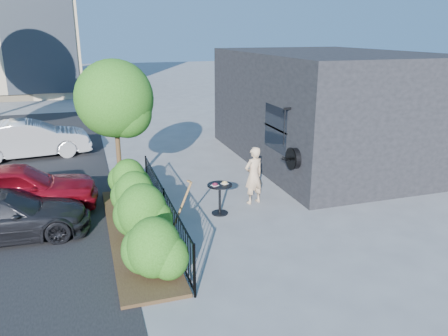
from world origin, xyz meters
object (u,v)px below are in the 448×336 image
object	(u,v)px
patio_tree	(117,103)
cafe_table	(220,194)
car_red	(14,190)
car_darkgrey	(1,216)
woman	(254,175)
car_silver	(30,139)
shovel	(180,214)

from	to	relation	value
patio_tree	cafe_table	world-z (taller)	patio_tree
car_red	car_darkgrey	bearing A→B (deg)	172.44
patio_tree	car_darkgrey	distance (m)	4.21
woman	car_silver	distance (m)	9.57
cafe_table	car_darkgrey	size ratio (longest dim) A/B	0.22
cafe_table	car_silver	xyz separation A→B (m)	(-5.32, 7.52, 0.15)
car_silver	patio_tree	bearing A→B (deg)	-156.88
shovel	car_red	bearing A→B (deg)	144.06
cafe_table	car_red	world-z (taller)	car_red
cafe_table	car_darkgrey	bearing A→B (deg)	178.04
shovel	car_red	world-z (taller)	shovel
patio_tree	car_silver	distance (m)	6.43
woman	car_red	distance (m)	6.43
patio_tree	car_silver	size ratio (longest dim) A/B	0.90
car_silver	car_darkgrey	size ratio (longest dim) A/B	1.10
woman	patio_tree	bearing A→B (deg)	-42.92
patio_tree	woman	size ratio (longest dim) A/B	2.38
cafe_table	patio_tree	bearing A→B (deg)	136.60
patio_tree	shovel	size ratio (longest dim) A/B	2.62
cafe_table	car_darkgrey	distance (m)	5.32
woman	car_red	size ratio (longest dim) A/B	0.39
shovel	car_red	distance (m)	4.73
patio_tree	car_red	world-z (taller)	patio_tree
patio_tree	cafe_table	xyz separation A→B (m)	(2.33, -2.20, -2.19)
patio_tree	car_silver	bearing A→B (deg)	119.34
patio_tree	cafe_table	size ratio (longest dim) A/B	4.42
patio_tree	car_red	bearing A→B (deg)	-167.80
car_darkgrey	car_red	bearing A→B (deg)	-4.63
cafe_table	shovel	world-z (taller)	shovel
car_silver	car_darkgrey	distance (m)	7.34
car_red	car_darkgrey	distance (m)	1.42
patio_tree	car_red	xyz separation A→B (m)	(-2.86, -0.62, -2.04)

